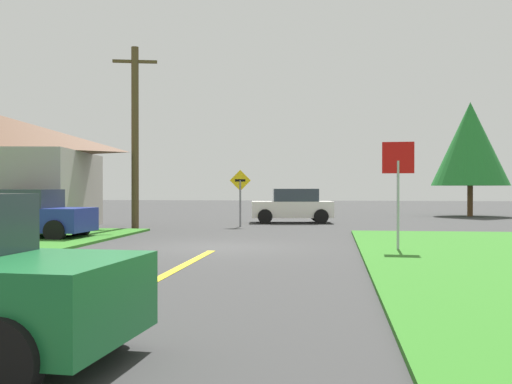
{
  "coord_description": "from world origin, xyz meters",
  "views": [
    {
      "loc": [
        3.18,
        -16.54,
        1.68
      ],
      "look_at": [
        0.49,
        4.37,
        1.52
      ],
      "focal_mm": 42.06,
      "sensor_mm": 36.0,
      "label": 1
    }
  ],
  "objects_px": {
    "car_approaching_junction": "(293,206)",
    "oak_tree_left": "(470,144)",
    "parked_car_near_building": "(27,214)",
    "utility_pole_mid": "(135,135)",
    "direction_sign": "(240,191)",
    "stop_sign": "(398,174)"
  },
  "relations": [
    {
      "from": "stop_sign",
      "to": "utility_pole_mid",
      "type": "height_order",
      "value": "utility_pole_mid"
    },
    {
      "from": "parked_car_near_building",
      "to": "car_approaching_junction",
      "type": "height_order",
      "value": "same"
    },
    {
      "from": "stop_sign",
      "to": "direction_sign",
      "type": "relative_size",
      "value": 1.18
    },
    {
      "from": "parked_car_near_building",
      "to": "car_approaching_junction",
      "type": "distance_m",
      "value": 12.91
    },
    {
      "from": "stop_sign",
      "to": "direction_sign",
      "type": "xyz_separation_m",
      "value": [
        -5.61,
        9.45,
        -0.53
      ]
    },
    {
      "from": "car_approaching_junction",
      "to": "oak_tree_left",
      "type": "distance_m",
      "value": 12.94
    },
    {
      "from": "car_approaching_junction",
      "to": "stop_sign",
      "type": "bearing_deg",
      "value": 98.17
    },
    {
      "from": "stop_sign",
      "to": "oak_tree_left",
      "type": "relative_size",
      "value": 0.43
    },
    {
      "from": "parked_car_near_building",
      "to": "oak_tree_left",
      "type": "relative_size",
      "value": 0.62
    },
    {
      "from": "oak_tree_left",
      "to": "parked_car_near_building",
      "type": "bearing_deg",
      "value": -135.09
    },
    {
      "from": "stop_sign",
      "to": "car_approaching_junction",
      "type": "distance_m",
      "value": 13.21
    },
    {
      "from": "utility_pole_mid",
      "to": "direction_sign",
      "type": "xyz_separation_m",
      "value": [
        4.12,
        1.57,
        -2.33
      ]
    },
    {
      "from": "parked_car_near_building",
      "to": "utility_pole_mid",
      "type": "bearing_deg",
      "value": 72.85
    },
    {
      "from": "utility_pole_mid",
      "to": "oak_tree_left",
      "type": "bearing_deg",
      "value": 37.92
    },
    {
      "from": "stop_sign",
      "to": "parked_car_near_building",
      "type": "distance_m",
      "value": 11.93
    },
    {
      "from": "direction_sign",
      "to": "stop_sign",
      "type": "bearing_deg",
      "value": -59.32
    },
    {
      "from": "stop_sign",
      "to": "car_approaching_junction",
      "type": "relative_size",
      "value": 0.71
    },
    {
      "from": "car_approaching_junction",
      "to": "oak_tree_left",
      "type": "relative_size",
      "value": 0.6
    },
    {
      "from": "parked_car_near_building",
      "to": "car_approaching_junction",
      "type": "xyz_separation_m",
      "value": [
        8.02,
        10.12,
        -0.0
      ]
    },
    {
      "from": "direction_sign",
      "to": "oak_tree_left",
      "type": "relative_size",
      "value": 0.37
    },
    {
      "from": "car_approaching_junction",
      "to": "direction_sign",
      "type": "relative_size",
      "value": 1.65
    },
    {
      "from": "utility_pole_mid",
      "to": "oak_tree_left",
      "type": "distance_m",
      "value": 20.29
    }
  ]
}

